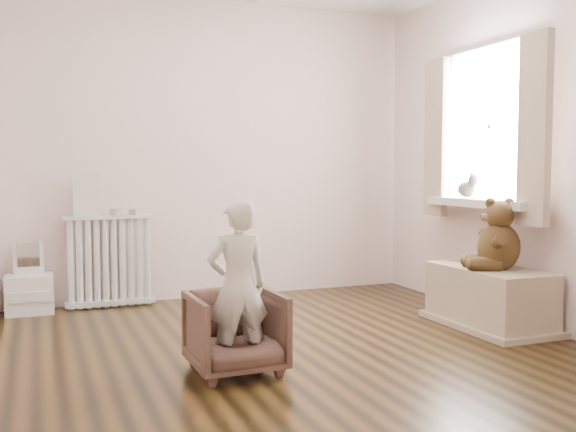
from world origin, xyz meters
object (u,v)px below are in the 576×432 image
object	(u,v)px
child	(238,286)
teddy_bear	(499,235)
armchair	(236,332)
radiator	(110,260)
toy_vanity	(29,279)
plush_cat	(468,186)
toy_bench	(489,299)

from	to	relation	value
child	teddy_bear	xyz separation A→B (m)	(2.00, 0.31, 0.18)
child	teddy_bear	world-z (taller)	child
armchair	radiator	bearing A→B (deg)	101.00
child	toy_vanity	bearing A→B (deg)	-64.10
radiator	plush_cat	bearing A→B (deg)	-25.46
toy_vanity	toy_bench	size ratio (longest dim) A/B	0.62
toy_vanity	child	world-z (taller)	child
radiator	toy_vanity	world-z (taller)	radiator
teddy_bear	child	bearing A→B (deg)	-147.48
radiator	child	size ratio (longest dim) A/B	0.80
toy_bench	child	bearing A→B (deg)	-168.77
radiator	teddy_bear	size ratio (longest dim) A/B	1.53
armchair	child	world-z (taller)	child
toy_vanity	child	bearing A→B (deg)	-62.47
radiator	toy_bench	distance (m)	2.99
radiator	toy_vanity	distance (m)	0.63
toy_bench	teddy_bear	distance (m)	0.48
armchair	child	size ratio (longest dim) A/B	0.53
radiator	toy_bench	bearing A→B (deg)	-34.52
toy_vanity	armchair	world-z (taller)	toy_vanity
toy_bench	teddy_bear	xyz separation A→B (m)	(0.00, -0.09, 0.47)
radiator	teddy_bear	xyz separation A→B (m)	(2.46, -1.77, 0.28)
toy_vanity	armchair	xyz separation A→B (m)	(1.07, -2.01, -0.05)
armchair	teddy_bear	world-z (taller)	teddy_bear
plush_cat	toy_vanity	bearing A→B (deg)	-177.37
toy_vanity	toy_bench	bearing A→B (deg)	-28.38
toy_vanity	plush_cat	bearing A→B (deg)	-20.58
child	toy_bench	distance (m)	2.06
radiator	toy_bench	world-z (taller)	radiator
radiator	armchair	world-z (taller)	radiator
child	toy_bench	bearing A→B (deg)	-170.40
plush_cat	toy_bench	bearing A→B (deg)	-83.95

